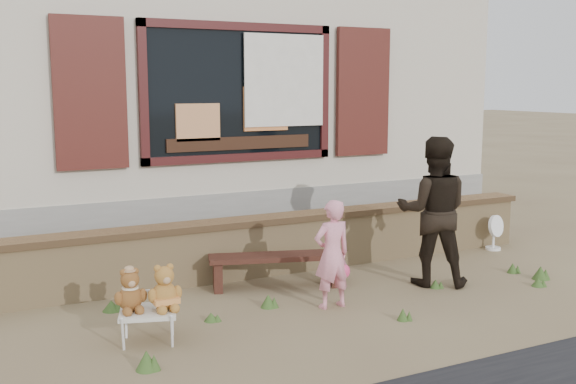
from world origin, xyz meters
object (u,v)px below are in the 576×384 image
bench (276,263)px  teddy_bear_left (130,289)px  folding_chair (148,313)px  adult (433,211)px  teddy_bear_right (164,286)px  child (332,254)px

bench → teddy_bear_left: teddy_bear_left is taller
folding_chair → adult: (3.20, 0.30, 0.55)m
bench → adult: 1.77m
bench → teddy_bear_left: 1.98m
teddy_bear_left → teddy_bear_right: 0.28m
folding_chair → adult: 3.26m
bench → folding_chair: bearing=-133.5°
teddy_bear_right → child: bearing=21.9°
bench → adult: bearing=-4.7°
bench → teddy_bear_left: bearing=-136.5°
bench → child: 0.88m
folding_chair → teddy_bear_left: size_ratio=1.52×
teddy_bear_right → child: (1.70, 0.14, 0.05)m
teddy_bear_left → child: 1.97m
bench → teddy_bear_right: size_ratio=3.68×
child → bench: bearing=-76.6°
folding_chair → adult: adult is taller
teddy_bear_right → child: size_ratio=0.37×
bench → teddy_bear_left: (-1.76, -0.88, 0.20)m
folding_chair → child: size_ratio=0.53×
teddy_bear_right → folding_chair: bearing=180.0°
folding_chair → teddy_bear_right: size_ratio=1.42×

